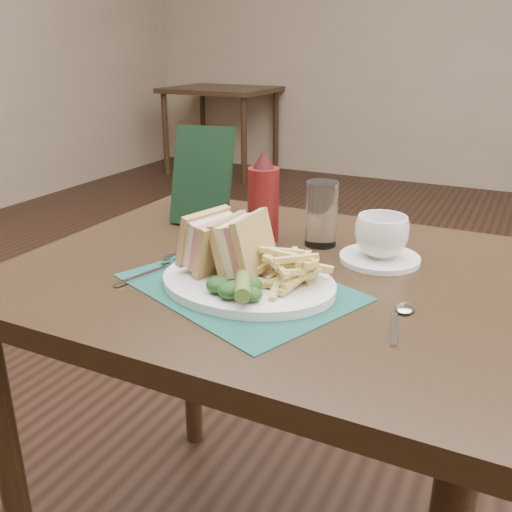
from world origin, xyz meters
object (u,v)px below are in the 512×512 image
(table_main, at_px, (266,433))
(sandwich_half_a, at_px, (203,239))
(plate, at_px, (248,283))
(sandwich_half_b, at_px, (233,243))
(ketchup_bottle, at_px, (263,196))
(table_bg_left, at_px, (222,131))
(placemat, at_px, (239,287))
(saucer, at_px, (380,258))
(coffee_cup, at_px, (381,236))
(check_presenter, at_px, (202,176))
(drinking_glass, at_px, (321,214))

(table_main, relative_size, sandwich_half_a, 8.77)
(plate, relative_size, sandwich_half_b, 2.81)
(sandwich_half_a, height_order, ketchup_bottle, ketchup_bottle)
(sandwich_half_a, bearing_deg, plate, 7.31)
(table_bg_left, bearing_deg, sandwich_half_b, -59.93)
(placemat, xyz_separation_m, sandwich_half_a, (-0.08, 0.02, 0.07))
(placemat, distance_m, sandwich_half_a, 0.11)
(saucer, xyz_separation_m, coffee_cup, (0.00, 0.00, 0.04))
(sandwich_half_a, xyz_separation_m, check_presenter, (-0.17, 0.27, 0.04))
(table_main, distance_m, placemat, 0.39)
(table_bg_left, distance_m, sandwich_half_a, 4.28)
(plate, bearing_deg, sandwich_half_a, 172.95)
(plate, height_order, coffee_cup, coffee_cup)
(sandwich_half_a, distance_m, drinking_glass, 0.27)
(table_bg_left, height_order, saucer, saucer)
(saucer, bearing_deg, coffee_cup, 0.00)
(table_main, bearing_deg, placemat, -90.17)
(table_main, distance_m, sandwich_half_a, 0.46)
(placemat, height_order, ketchup_bottle, ketchup_bottle)
(table_bg_left, bearing_deg, drinking_glass, -57.41)
(drinking_glass, height_order, ketchup_bottle, ketchup_bottle)
(table_bg_left, height_order, ketchup_bottle, ketchup_bottle)
(table_main, bearing_deg, plate, -82.51)
(coffee_cup, xyz_separation_m, ketchup_bottle, (-0.25, 0.01, 0.04))
(table_main, height_order, drinking_glass, drinking_glass)
(ketchup_bottle, bearing_deg, table_main, -60.86)
(plate, distance_m, sandwich_half_a, 0.11)
(table_bg_left, xyz_separation_m, ketchup_bottle, (2.10, -3.49, 0.47))
(ketchup_bottle, bearing_deg, plate, -70.01)
(table_main, height_order, ketchup_bottle, ketchup_bottle)
(sandwich_half_b, height_order, coffee_cup, sandwich_half_b)
(ketchup_bottle, bearing_deg, table_bg_left, 121.02)
(placemat, xyz_separation_m, saucer, (0.18, 0.23, 0.00))
(table_bg_left, height_order, drinking_glass, drinking_glass)
(table_bg_left, distance_m, check_presenter, 3.97)
(drinking_glass, bearing_deg, coffee_cup, -15.29)
(coffee_cup, relative_size, drinking_glass, 0.76)
(sandwich_half_a, bearing_deg, placemat, 3.21)
(sandwich_half_b, height_order, saucer, sandwich_half_b)
(table_bg_left, relative_size, plate, 3.00)
(table_main, bearing_deg, check_presenter, 144.39)
(drinking_glass, bearing_deg, sandwich_half_b, -105.45)
(plate, height_order, check_presenter, check_presenter)
(drinking_glass, bearing_deg, check_presenter, 175.05)
(drinking_glass, relative_size, check_presenter, 0.59)
(plate, relative_size, drinking_glass, 2.31)
(plate, xyz_separation_m, sandwich_half_a, (-0.09, 0.01, 0.06))
(table_main, bearing_deg, drinking_glass, 72.86)
(coffee_cup, bearing_deg, placemat, -128.44)
(table_bg_left, bearing_deg, placemat, -59.81)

